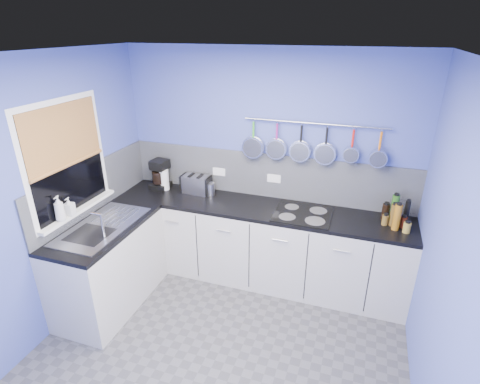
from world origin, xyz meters
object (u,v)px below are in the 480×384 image
Objects in this scene: soap_bottle_a at (59,208)px; paper_towel at (164,180)px; soap_bottle_b at (69,206)px; hob at (303,214)px; toaster at (196,184)px; canister at (210,189)px; coffee_maker at (159,175)px.

soap_bottle_a is 0.99× the size of paper_towel.
hob is at bearing 26.01° from soap_bottle_b.
soap_bottle_b is 1.39m from toaster.
toaster is 0.19m from canister.
coffee_maker is (0.29, 1.25, -0.10)m from soap_bottle_a.
soap_bottle_b is at bearing -97.89° from coffee_maker.
coffee_maker is 0.46m from toaster.
soap_bottle_b is 1.20× the size of canister.
soap_bottle_a reaches higher than paper_towel.
canister is 1.10m from hob.
paper_towel is at bearing 73.68° from soap_bottle_a.
paper_towel is at bearing 72.09° from soap_bottle_b.
soap_bottle_a reaches higher than soap_bottle_b.
coffee_maker reaches higher than toaster.
canister is (0.93, 1.14, -0.16)m from soap_bottle_b.
canister is (0.57, 0.03, -0.05)m from paper_towel.
soap_bottle_a is 0.12m from soap_bottle_b.
hob is (1.09, -0.16, -0.07)m from canister.
toaster is at bearing 172.32° from hob.
soap_bottle_b is 2.26m from hob.
toaster is 2.18× the size of canister.
coffee_maker is (-0.07, 0.01, 0.05)m from paper_towel.
coffee_maker reaches higher than soap_bottle_b.
toaster reaches higher than canister.
paper_towel is 0.42× the size of hob.
hob is at bearing -4.53° from paper_towel.
paper_towel is 1.67m from hob.
toaster is (0.75, 1.16, -0.14)m from soap_bottle_b.
toaster is 1.29m from hob.
soap_bottle_a is 1.67× the size of canister.
soap_bottle_a is at bearing -90.00° from soap_bottle_b.
hob is at bearing -8.24° from canister.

